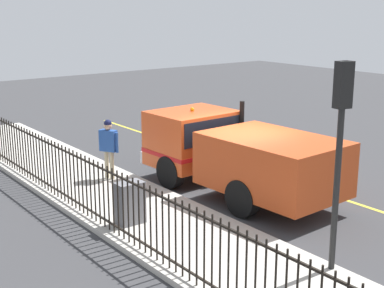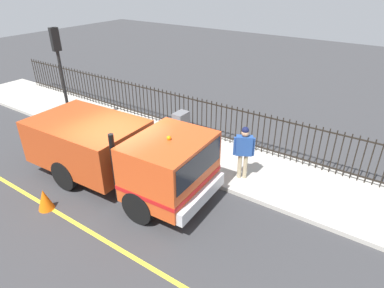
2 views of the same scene
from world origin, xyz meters
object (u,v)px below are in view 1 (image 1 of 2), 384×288
work_truck (230,150)px  traffic_light_near (341,125)px  utility_cabinet (130,203)px  worker_standing (109,143)px  traffic_cone (312,177)px

work_truck → traffic_light_near: size_ratio=1.54×
utility_cabinet → worker_standing: bearing=-111.4°
work_truck → traffic_cone: 2.57m
work_truck → worker_standing: bearing=126.4°
work_truck → worker_standing: (2.27, -2.80, -0.00)m
work_truck → traffic_light_near: traffic_light_near is taller
traffic_light_near → utility_cabinet: (1.91, -4.36, -2.35)m
worker_standing → utility_cabinet: (1.31, 3.35, -0.59)m
traffic_light_near → utility_cabinet: bearing=124.1°
worker_standing → traffic_light_near: traffic_light_near is taller
work_truck → traffic_light_near: 5.47m
utility_cabinet → traffic_cone: 5.74m
traffic_light_near → utility_cabinet: traffic_light_near is taller
work_truck → worker_standing: 3.60m
worker_standing → utility_cabinet: worker_standing is taller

